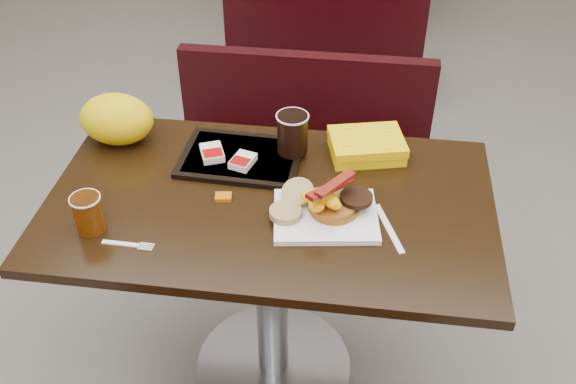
# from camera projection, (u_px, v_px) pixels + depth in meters

# --- Properties ---
(floor) EXTENTS (6.00, 7.00, 0.01)m
(floor) POSITION_uv_depth(u_px,v_px,m) (274.00, 369.00, 2.23)
(floor) COLOR gray
(floor) RESTS_ON ground
(table_near) EXTENTS (1.20, 0.70, 0.75)m
(table_near) POSITION_uv_depth(u_px,v_px,m) (272.00, 294.00, 2.00)
(table_near) COLOR black
(table_near) RESTS_ON floor
(bench_near_n) EXTENTS (1.00, 0.46, 0.72)m
(bench_near_n) POSITION_uv_depth(u_px,v_px,m) (299.00, 163.00, 2.55)
(bench_near_n) COLOR black
(bench_near_n) RESTS_ON floor
(bench_far_s) EXTENTS (1.00, 0.46, 0.72)m
(bench_far_s) POSITION_uv_depth(u_px,v_px,m) (327.00, 31.00, 3.47)
(bench_far_s) COLOR black
(bench_far_s) RESTS_ON floor
(platter) EXTENTS (0.29, 0.24, 0.02)m
(platter) POSITION_uv_depth(u_px,v_px,m) (326.00, 216.00, 1.69)
(platter) COLOR white
(platter) RESTS_ON table_near
(pancake_stack) EXTENTS (0.15, 0.15, 0.03)m
(pancake_stack) POSITION_uv_depth(u_px,v_px,m) (334.00, 205.00, 1.69)
(pancake_stack) COLOR #8F4417
(pancake_stack) RESTS_ON platter
(sausage_patty) EXTENTS (0.10, 0.10, 0.01)m
(sausage_patty) POSITION_uv_depth(u_px,v_px,m) (356.00, 198.00, 1.69)
(sausage_patty) COLOR black
(sausage_patty) RESTS_ON pancake_stack
(scrambled_eggs) EXTENTS (0.11, 0.10, 0.05)m
(scrambled_eggs) POSITION_uv_depth(u_px,v_px,m) (323.00, 197.00, 1.66)
(scrambled_eggs) COLOR #FFC805
(scrambled_eggs) RESTS_ON pancake_stack
(bacon_strips) EXTENTS (0.15, 0.16, 0.01)m
(bacon_strips) POSITION_uv_depth(u_px,v_px,m) (330.00, 187.00, 1.64)
(bacon_strips) COLOR #4E0508
(bacon_strips) RESTS_ON scrambled_eggs
(muffin_bottom) EXTENTS (0.09, 0.09, 0.02)m
(muffin_bottom) POSITION_uv_depth(u_px,v_px,m) (286.00, 213.00, 1.68)
(muffin_bottom) COLOR #A28855
(muffin_bottom) RESTS_ON platter
(muffin_top) EXTENTS (0.10, 0.11, 0.05)m
(muffin_top) POSITION_uv_depth(u_px,v_px,m) (298.00, 193.00, 1.72)
(muffin_top) COLOR #A28855
(muffin_top) RESTS_ON platter
(coffee_cup_near) EXTENTS (0.08, 0.08, 0.10)m
(coffee_cup_near) POSITION_uv_depth(u_px,v_px,m) (88.00, 213.00, 1.64)
(coffee_cup_near) COLOR #7C3604
(coffee_cup_near) RESTS_ON table_near
(fork) EXTENTS (0.13, 0.03, 0.00)m
(fork) POSITION_uv_depth(u_px,v_px,m) (121.00, 244.00, 1.62)
(fork) COLOR white
(fork) RESTS_ON table_near
(knife) EXTENTS (0.08, 0.18, 0.00)m
(knife) POSITION_uv_depth(u_px,v_px,m) (389.00, 228.00, 1.67)
(knife) COLOR white
(knife) RESTS_ON table_near
(condiment_syrup) EXTENTS (0.05, 0.04, 0.01)m
(condiment_syrup) POSITION_uv_depth(u_px,v_px,m) (223.00, 197.00, 1.76)
(condiment_syrup) COLOR #B05C07
(condiment_syrup) RESTS_ON table_near
(tray) EXTENTS (0.35, 0.26, 0.02)m
(tray) POSITION_uv_depth(u_px,v_px,m) (241.00, 158.00, 1.89)
(tray) COLOR black
(tray) RESTS_ON table_near
(hashbrown_sleeve_left) EXTENTS (0.09, 0.10, 0.02)m
(hashbrown_sleeve_left) POSITION_uv_depth(u_px,v_px,m) (212.00, 153.00, 1.88)
(hashbrown_sleeve_left) COLOR silver
(hashbrown_sleeve_left) RESTS_ON tray
(hashbrown_sleeve_right) EXTENTS (0.08, 0.09, 0.02)m
(hashbrown_sleeve_right) POSITION_uv_depth(u_px,v_px,m) (243.00, 161.00, 1.85)
(hashbrown_sleeve_right) COLOR silver
(hashbrown_sleeve_right) RESTS_ON tray
(coffee_cup_far) EXTENTS (0.10, 0.10, 0.12)m
(coffee_cup_far) POSITION_uv_depth(u_px,v_px,m) (292.00, 134.00, 1.87)
(coffee_cup_far) COLOR black
(coffee_cup_far) RESTS_ON tray
(clamshell) EXTENTS (0.24, 0.20, 0.06)m
(clamshell) POSITION_uv_depth(u_px,v_px,m) (367.00, 146.00, 1.91)
(clamshell) COLOR #F5C204
(clamshell) RESTS_ON table_near
(paper_bag) EXTENTS (0.23, 0.18, 0.15)m
(paper_bag) POSITION_uv_depth(u_px,v_px,m) (117.00, 119.00, 1.93)
(paper_bag) COLOR yellow
(paper_bag) RESTS_ON table_near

